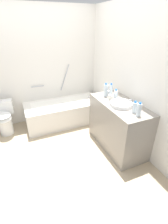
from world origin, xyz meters
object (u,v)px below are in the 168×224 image
Objects in this scene: drinking_glass_0 at (109,93)px; sink_faucet at (132,102)px; water_bottle_3 at (111,91)px; bathtub at (64,112)px; water_bottle_2 at (139,110)px; water_bottle_5 at (116,95)px; drinking_glass_1 at (110,97)px; toilet at (4,118)px; water_bottle_0 at (106,90)px; water_bottle_1 at (106,90)px; sink_basin at (121,104)px; water_bottle_4 at (135,107)px.

sink_faucet is at bearing -69.14° from drinking_glass_0.
bathtub is at bearing 124.23° from water_bottle_3.
water_bottle_5 is (0.03, 0.63, -0.01)m from water_bottle_2.
drinking_glass_0 reaches higher than drinking_glass_1.
toilet is 7.56× the size of drinking_glass_1.
sink_faucet is 0.51m from water_bottle_0.
sink_faucet is 0.30m from water_bottle_5.
sink_faucet is 0.80× the size of water_bottle_1.
water_bottle_1 is 2.15× the size of drinking_glass_1.
water_bottle_1 is 0.29m from water_bottle_5.
water_bottle_4 is (0.04, -0.28, 0.06)m from sink_basin.
sink_basin is 0.29m from water_bottle_4.
water_bottle_3 is (1.85, -0.98, 0.64)m from toilet.
bathtub is at bearing 112.35° from water_bottle_4.
water_bottle_3 is 0.64m from water_bottle_4.
bathtub is at bearing 127.70° from drinking_glass_0.
drinking_glass_1 is at bearing 160.85° from water_bottle_5.
toilet is 2.12m from water_bottle_1.
bathtub reaches higher than water_bottle_4.
water_bottle_0 is at bearing 119.65° from sink_faucet.
drinking_glass_0 is at bearing 110.86° from sink_faucet.
water_bottle_4 is 0.56m from drinking_glass_1.
bathtub is 1.23m from toilet.
bathtub is 1.55m from sink_basin.
sink_faucet is 0.37m from drinking_glass_1.
toilet is at bearing 149.87° from water_bottle_5.
sink_faucet is at bearing -62.28° from water_bottle_3.
toilet is 4.41× the size of sink_faucet.
water_bottle_1 is at bearing 69.68° from toilet.
water_bottle_0 reaches higher than water_bottle_4.
bathtub reaches higher than sink_faucet.
water_bottle_0 reaches higher than sink_faucet.
water_bottle_4 is 2.00× the size of drinking_glass_0.
water_bottle_2 is (0.07, -0.83, -0.02)m from water_bottle_0.
water_bottle_4 is at bearing 83.86° from water_bottle_2.
drinking_glass_1 reaches higher than toilet.
water_bottle_3 is at bearing -94.67° from water_bottle_1.
drinking_glass_0 is (0.01, -0.09, -0.04)m from water_bottle_1.
water_bottle_0 is (-0.04, 0.44, 0.09)m from sink_basin.
sink_faucet is at bearing 58.10° from water_bottle_4.
drinking_glass_1 is at bearing -114.28° from drinking_glass_0.
sink_faucet is 0.43m from water_bottle_2.
bathtub is 1.91m from water_bottle_2.
bathtub is 1.32m from water_bottle_3.
bathtub reaches higher than water_bottle_1.
water_bottle_3 reaches higher than water_bottle_0.
sink_basin is 0.21m from sink_faucet.
bathtub is 8.77× the size of water_bottle_1.
water_bottle_2 is (0.63, -1.67, 0.70)m from bathtub.
bathtub reaches higher than toilet.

